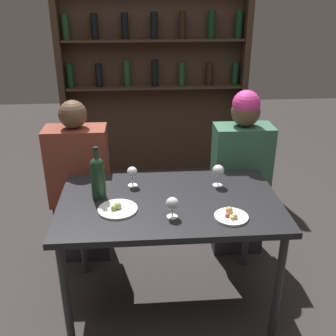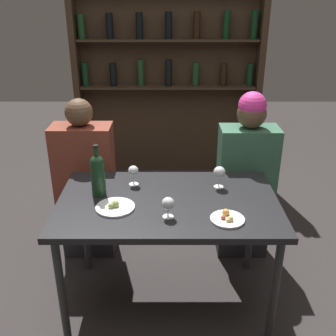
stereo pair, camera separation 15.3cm
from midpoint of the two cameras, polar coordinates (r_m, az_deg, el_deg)
The scene contains 11 objects.
ground_plane at distance 2.68m, azimuth 1.72°, elevation -18.57°, with size 10.00×10.00×0.00m, color #332D2D.
dining_table at distance 2.28m, azimuth 1.93°, elevation -6.20°, with size 1.26×0.77×0.73m.
wine_rack_wall at distance 4.04m, azimuth 1.09°, elevation 14.15°, with size 1.87×0.21×2.12m.
wine_bottle at distance 2.27m, azimuth -8.28°, elevation -0.84°, with size 0.08×0.08×0.31m.
wine_glass_0 at distance 2.05m, azimuth 2.05°, elevation -5.29°, with size 0.07×0.07×0.12m.
wine_glass_1 at distance 2.38m, azimuth 9.29°, elevation -0.71°, with size 0.07×0.07×0.14m.
wine_glass_2 at distance 2.39m, azimuth -3.24°, elevation -0.54°, with size 0.06×0.06×0.13m.
food_plate_0 at distance 2.10m, azimuth 10.69°, elevation -7.21°, with size 0.18×0.18×0.04m.
food_plate_1 at distance 2.17m, azimuth -5.70°, elevation -5.66°, with size 0.22×0.22×0.05m.
seated_person_left at distance 2.86m, azimuth -10.36°, elevation -2.53°, with size 0.41×0.22×1.19m.
seated_person_right at distance 2.87m, azimuth 12.70°, elevation -1.78°, with size 0.40×0.22×1.23m.
Camera 2 is at (-0.00, -1.97, 1.82)m, focal length 42.00 mm.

